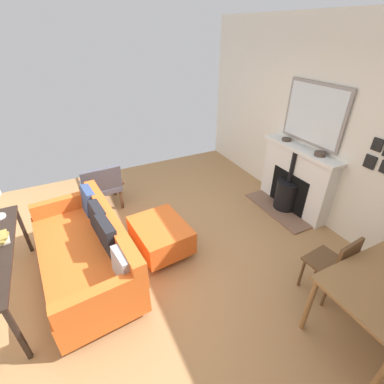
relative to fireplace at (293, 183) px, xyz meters
The scene contains 11 objects.
ground_plane 2.51m from the fireplace, ahead, with size 5.33×5.70×0.01m, color #A87A4C.
wall_left 0.98m from the fireplace, 146.23° to the left, with size 0.12×5.70×2.85m, color silver.
fireplace is the anchor object (origin of this frame).
mirror_over_mantel 1.10m from the fireplace, behind, with size 0.04×1.05×0.87m.
mantel_bowl_near 0.71m from the fireplace, 94.94° to the right, with size 0.15×0.15×0.04m.
mantel_bowl_far 0.71m from the fireplace, 95.10° to the left, with size 0.16×0.16×0.05m.
sofa 3.25m from the fireplace, ahead, with size 1.07×1.96×0.84m.
ottoman 2.33m from the fireplace, ahead, with size 0.72×0.86×0.42m.
armchair_accent 3.13m from the fireplace, 25.87° to the right, with size 0.70×0.62×0.82m.
dining_chair_near_fireplace 1.79m from the fireplace, 59.94° to the left, with size 0.44×0.44×0.84m.
photo_gallery_row 1.37m from the fireplace, 97.23° to the left, with size 0.02×0.32×0.39m.
Camera 1 is at (0.74, 2.60, 2.65)m, focal length 25.48 mm.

